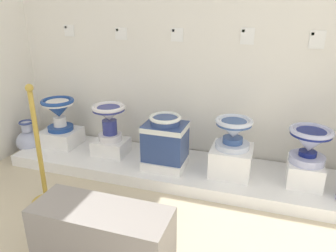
# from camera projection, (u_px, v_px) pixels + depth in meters

# --- Properties ---
(wall_back) EXTENTS (3.90, 0.06, 2.81)m
(wall_back) POSITION_uv_depth(u_px,v_px,m) (180.00, 29.00, 3.24)
(wall_back) COLOR white
(wall_back) RESTS_ON ground_plane
(display_platform) EXTENTS (3.27, 0.76, 0.12)m
(display_platform) POSITION_uv_depth(u_px,v_px,m) (167.00, 168.00, 3.34)
(display_platform) COLOR white
(display_platform) RESTS_ON ground_plane
(plinth_block_broad_patterned) EXTENTS (0.40, 0.36, 0.18)m
(plinth_block_broad_patterned) POSITION_uv_depth(u_px,v_px,m) (62.00, 137.00, 3.73)
(plinth_block_broad_patterned) COLOR white
(plinth_block_broad_patterned) RESTS_ON display_platform
(antique_toilet_broad_patterned) EXTENTS (0.36, 0.36, 0.36)m
(antique_toilet_broad_patterned) POSITION_uv_depth(u_px,v_px,m) (58.00, 110.00, 3.61)
(antique_toilet_broad_patterned) COLOR navy
(antique_toilet_broad_patterned) RESTS_ON plinth_block_broad_patterned
(plinth_block_rightmost) EXTENTS (0.35, 0.29, 0.16)m
(plinth_block_rightmost) POSITION_uv_depth(u_px,v_px,m) (111.00, 147.00, 3.50)
(plinth_block_rightmost) COLOR white
(plinth_block_rightmost) RESTS_ON display_platform
(antique_toilet_rightmost) EXTENTS (0.35, 0.35, 0.39)m
(antique_toilet_rightmost) POSITION_uv_depth(u_px,v_px,m) (109.00, 117.00, 3.38)
(antique_toilet_rightmost) COLOR white
(antique_toilet_rightmost) RESTS_ON plinth_block_rightmost
(plinth_block_leftmost) EXTENTS (0.40, 0.36, 0.09)m
(plinth_block_leftmost) POSITION_uv_depth(u_px,v_px,m) (165.00, 162.00, 3.24)
(plinth_block_leftmost) COLOR white
(plinth_block_leftmost) RESTS_ON display_platform
(antique_toilet_leftmost) EXTENTS (0.41, 0.33, 0.44)m
(antique_toilet_leftmost) POSITION_uv_depth(u_px,v_px,m) (165.00, 137.00, 3.14)
(antique_toilet_leftmost) COLOR navy
(antique_toilet_leftmost) RESTS_ON plinth_block_leftmost
(plinth_block_squat_floral) EXTENTS (0.37, 0.39, 0.27)m
(plinth_block_squat_floral) POSITION_uv_depth(u_px,v_px,m) (231.00, 160.00, 3.07)
(plinth_block_squat_floral) COLOR white
(plinth_block_squat_floral) RESTS_ON display_platform
(antique_toilet_squat_floral) EXTENTS (0.34, 0.34, 0.28)m
(antique_toilet_squat_floral) POSITION_uv_depth(u_px,v_px,m) (233.00, 130.00, 2.97)
(antique_toilet_squat_floral) COLOR silver
(antique_toilet_squat_floral) RESTS_ON plinth_block_squat_floral
(plinth_block_slender_white) EXTENTS (0.30, 0.34, 0.21)m
(plinth_block_slender_white) POSITION_uv_depth(u_px,v_px,m) (304.00, 173.00, 2.91)
(plinth_block_slender_white) COLOR white
(plinth_block_slender_white) RESTS_ON display_platform
(antique_toilet_slender_white) EXTENTS (0.37, 0.37, 0.32)m
(antique_toilet_slender_white) POSITION_uv_depth(u_px,v_px,m) (310.00, 142.00, 2.80)
(antique_toilet_slender_white) COLOR #B1B6DC
(antique_toilet_slender_white) RESTS_ON plinth_block_slender_white
(info_placard_first) EXTENTS (0.12, 0.01, 0.12)m
(info_placard_first) POSITION_uv_depth(u_px,v_px,m) (69.00, 31.00, 3.60)
(info_placard_first) COLOR white
(info_placard_second) EXTENTS (0.13, 0.01, 0.12)m
(info_placard_second) POSITION_uv_depth(u_px,v_px,m) (121.00, 34.00, 3.42)
(info_placard_second) COLOR white
(info_placard_third) EXTENTS (0.12, 0.01, 0.13)m
(info_placard_third) POSITION_uv_depth(u_px,v_px,m) (177.00, 35.00, 3.24)
(info_placard_third) COLOR white
(info_placard_fourth) EXTENTS (0.13, 0.01, 0.15)m
(info_placard_fourth) POSITION_uv_depth(u_px,v_px,m) (247.00, 36.00, 3.03)
(info_placard_fourth) COLOR white
(info_placard_fifth) EXTENTS (0.13, 0.01, 0.16)m
(info_placard_fifth) POSITION_uv_depth(u_px,v_px,m) (317.00, 39.00, 2.86)
(info_placard_fifth) COLOR white
(decorative_vase_companion) EXTENTS (0.28, 0.28, 0.40)m
(decorative_vase_companion) POSITION_uv_depth(u_px,v_px,m) (29.00, 140.00, 3.73)
(decorative_vase_companion) COLOR navy
(decorative_vase_companion) RESTS_ON ground_plane
(stanchion_post_near_left) EXTENTS (0.25, 0.25, 1.07)m
(stanchion_post_near_left) POSITION_uv_depth(u_px,v_px,m) (42.00, 169.00, 2.74)
(stanchion_post_near_left) COLOR gold
(stanchion_post_near_left) RESTS_ON ground_plane
(museum_bench) EXTENTS (0.93, 0.36, 0.40)m
(museum_bench) POSITION_uv_depth(u_px,v_px,m) (102.00, 234.00, 2.17)
(museum_bench) COLOR gray
(museum_bench) RESTS_ON ground_plane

